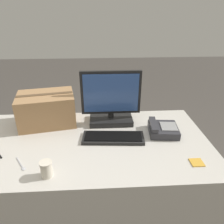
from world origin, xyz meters
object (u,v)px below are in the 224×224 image
cardboard_box (47,109)px  paper_cup_right (46,169)px  desk_phone (162,129)px  monitor (111,103)px  sticky_note_pad (197,162)px  keyboard (113,138)px  spoon (22,166)px

cardboard_box → paper_cup_right: bearing=-79.4°
desk_phone → monitor: bearing=157.5°
sticky_note_pad → monitor: bearing=131.4°
keyboard → desk_phone: size_ratio=1.90×
desk_phone → spoon: size_ratio=1.81×
cardboard_box → sticky_note_pad: size_ratio=6.24×
paper_cup_right → sticky_note_pad: (0.87, 0.06, -0.05)m
monitor → desk_phone: bearing=-28.4°
spoon → sticky_note_pad: size_ratio=1.70×
desk_phone → spoon: bearing=-155.3°
monitor → desk_phone: size_ratio=1.99×
monitor → keyboard: size_ratio=1.04×
monitor → spoon: (-0.56, -0.52, -0.16)m
keyboard → cardboard_box: size_ratio=0.94×
keyboard → sticky_note_pad: (0.49, -0.29, -0.01)m
paper_cup_right → sticky_note_pad: bearing=3.8°
keyboard → spoon: keyboard is taller
sticky_note_pad → cardboard_box: bearing=150.3°
paper_cup_right → desk_phone: bearing=28.4°
keyboard → spoon: 0.61m
keyboard → paper_cup_right: bearing=-134.0°
spoon → cardboard_box: size_ratio=0.27×
monitor → spoon: bearing=-137.3°
desk_phone → spoon: (-0.93, -0.32, -0.03)m
spoon → cardboard_box: (0.05, 0.53, 0.12)m
desk_phone → paper_cup_right: 0.86m
monitor → paper_cup_right: 0.73m
keyboard → sticky_note_pad: keyboard is taller
keyboard → desk_phone: desk_phone is taller
keyboard → paper_cup_right: 0.52m
desk_phone → sticky_note_pad: bearing=-65.6°
desk_phone → paper_cup_right: bearing=-145.7°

